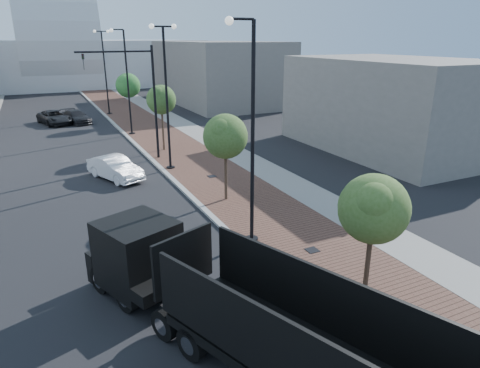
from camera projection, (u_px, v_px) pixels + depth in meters
name	position (u px, v px, depth m)	size (l,w,h in m)	color
sidewalk	(147.00, 121.00, 45.34)	(7.00, 140.00, 0.12)	#4C2D23
concrete_strip	(172.00, 119.00, 46.45)	(2.40, 140.00, 0.13)	slate
curb	(114.00, 123.00, 43.90)	(0.30, 140.00, 0.14)	gray
dump_truck	(204.00, 298.00, 12.40)	(6.82, 13.21, 3.07)	black
white_sedan	(115.00, 168.00, 26.69)	(1.51, 4.34, 1.43)	silver
dark_car_mid	(54.00, 117.00, 43.74)	(2.31, 5.00, 1.39)	black
dark_car_far	(76.00, 117.00, 44.25)	(1.83, 4.51, 1.31)	black
pedestrian	(370.00, 206.00, 20.29)	(0.63, 0.41, 1.73)	black
streetlight_1	(250.00, 146.00, 17.17)	(1.44, 0.56, 9.21)	black
streetlight_2	(167.00, 98.00, 27.27)	(1.72, 0.56, 9.28)	black
streetlight_3	(127.00, 87.00, 37.60)	(1.44, 0.56, 9.21)	black
streetlight_4	(105.00, 72.00, 47.70)	(1.72, 0.56, 9.28)	black
traffic_mast	(142.00, 91.00, 29.40)	(5.09, 0.20, 8.00)	black
tree_0	(374.00, 209.00, 12.80)	(2.22, 2.15, 4.68)	#382619
tree_1	(226.00, 136.00, 22.17)	(2.40, 2.36, 4.78)	#382619
tree_2	(162.00, 100.00, 32.25)	(2.29, 2.23, 5.13)	#382619
tree_3	(128.00, 86.00, 42.48)	(2.46, 2.42, 5.16)	#382619
convention_center	(56.00, 51.00, 79.44)	(50.00, 30.00, 50.00)	#B3B9BE
commercial_block_ne	(218.00, 72.00, 57.70)	(12.00, 22.00, 8.00)	slate
commercial_block_e	(391.00, 105.00, 33.16)	(10.00, 16.00, 7.00)	#68625D
utility_cover_0	(460.00, 359.00, 11.67)	(0.50, 0.50, 0.02)	black
utility_cover_1	(312.00, 250.00, 17.63)	(0.50, 0.50, 0.02)	black
utility_cover_2	(212.00, 176.00, 26.99)	(0.50, 0.50, 0.02)	black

